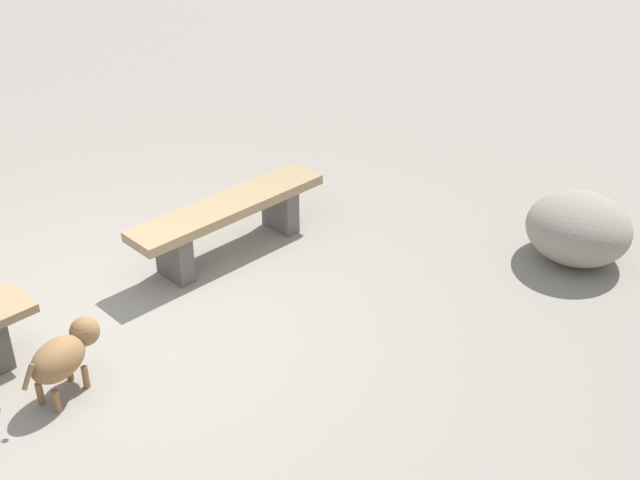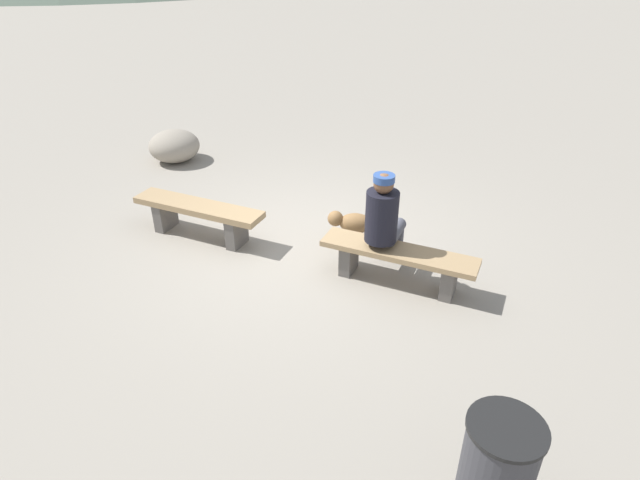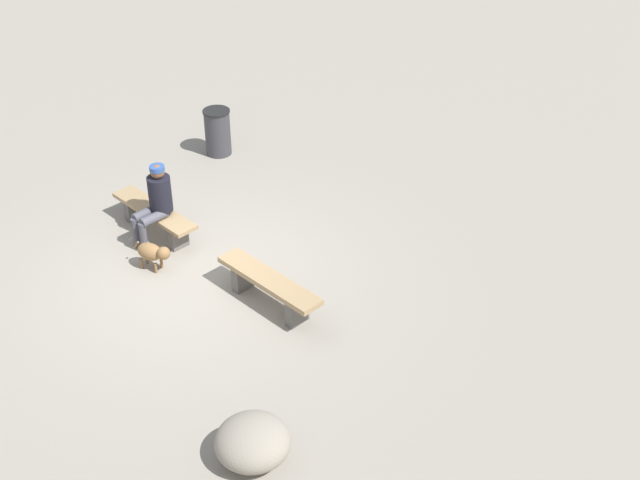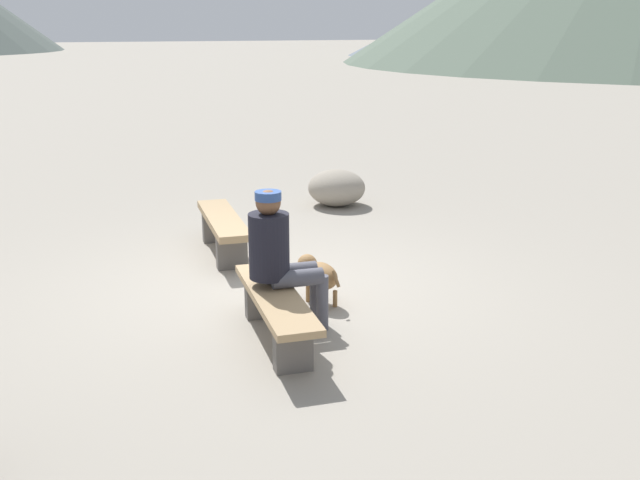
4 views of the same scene
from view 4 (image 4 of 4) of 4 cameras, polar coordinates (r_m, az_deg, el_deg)
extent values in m
cube|color=gray|center=(7.73, -3.49, -3.80)|extent=(210.00, 210.00, 0.06)
cube|color=#605B56|center=(9.33, -7.94, 1.02)|extent=(0.15, 0.34, 0.38)
cube|color=#605B56|center=(8.28, -6.77, -0.90)|extent=(0.15, 0.34, 0.38)
cube|color=#A3845B|center=(8.74, -7.44, 1.56)|extent=(1.77, 0.46, 0.08)
cube|color=#605B56|center=(6.90, -4.48, -4.45)|extent=(0.15, 0.30, 0.37)
cube|color=#605B56|center=(5.86, -2.08, -8.29)|extent=(0.15, 0.30, 0.37)
cube|color=#A3845B|center=(6.30, -3.42, -4.40)|extent=(1.74, 0.47, 0.06)
cylinder|color=black|center=(6.37, -3.92, -0.45)|extent=(0.35, 0.35, 0.57)
sphere|color=brown|center=(6.28, -3.99, 2.87)|extent=(0.21, 0.21, 0.21)
cylinder|color=#2D4C8C|center=(6.26, -4.00, 3.40)|extent=(0.23, 0.23, 0.08)
cylinder|color=#4C4C56|center=(6.42, -1.73, -2.95)|extent=(0.17, 0.45, 0.15)
cylinder|color=#4C4C56|center=(6.57, 0.17, -4.85)|extent=(0.11, 0.11, 0.51)
cylinder|color=#4C4C56|center=(6.60, -2.18, -2.42)|extent=(0.17, 0.45, 0.15)
cylinder|color=#4C4C56|center=(6.74, -0.32, -4.28)|extent=(0.11, 0.11, 0.51)
ellipsoid|color=olive|center=(7.15, 0.11, -2.75)|extent=(0.46, 0.35, 0.26)
sphere|color=olive|center=(7.33, -0.99, -1.84)|extent=(0.19, 0.19, 0.19)
cylinder|color=olive|center=(7.29, -0.92, -4.12)|extent=(0.04, 0.04, 0.16)
cylinder|color=olive|center=(7.36, 0.00, -3.91)|extent=(0.04, 0.04, 0.16)
cylinder|color=olive|center=(7.08, 0.23, -4.74)|extent=(0.04, 0.04, 0.16)
cylinder|color=olive|center=(7.16, 1.16, -4.51)|extent=(0.04, 0.04, 0.16)
cylinder|color=olive|center=(6.95, 1.23, -3.00)|extent=(0.12, 0.06, 0.15)
ellipsoid|color=gray|center=(11.08, 1.28, 4.03)|extent=(1.19, 1.19, 0.54)
camera|label=1|loc=(7.74, 37.63, 20.33)|focal=47.21mm
camera|label=2|loc=(5.77, -57.00, 16.82)|focal=29.52mm
camera|label=3|loc=(17.87, 10.48, 31.48)|focal=48.26mm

